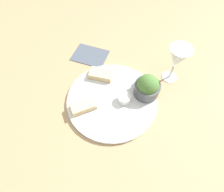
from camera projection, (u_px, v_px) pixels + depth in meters
name	position (u px, v px, depth m)	size (l,w,h in m)	color
ground_plane	(112.00, 100.00, 0.69)	(4.00, 4.00, 0.00)	tan
dinner_plate	(112.00, 100.00, 0.69)	(0.35, 0.35, 0.01)	silver
salad_bowl	(147.00, 87.00, 0.66)	(0.10, 0.10, 0.09)	#4C5156
sauce_ramekin	(124.00, 98.00, 0.67)	(0.05, 0.05, 0.03)	white
cheese_toast_near	(101.00, 74.00, 0.73)	(0.11, 0.08, 0.03)	#D1B27F
cheese_toast_far	(83.00, 106.00, 0.65)	(0.10, 0.08, 0.03)	#D1B27F
wine_glass	(177.00, 58.00, 0.66)	(0.09, 0.09, 0.16)	silver
napkin	(90.00, 55.00, 0.82)	(0.19, 0.17, 0.01)	#4C5666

